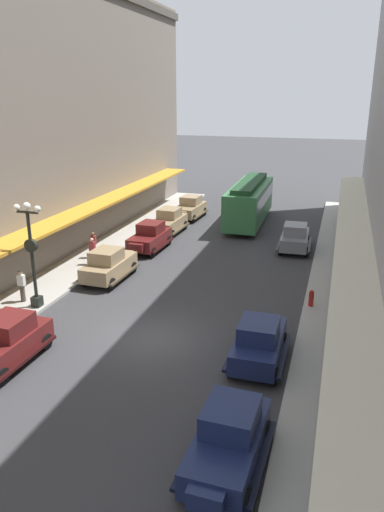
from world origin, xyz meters
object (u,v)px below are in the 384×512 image
parked_car_4 (190,207)px  pedestrian_0 (22,285)px  parked_car_5 (295,237)px  parked_car_0 (109,264)px  parked_car_6 (6,341)px  streetcar (249,200)px  fire_hydrant (311,298)px  parked_car_1 (259,340)px  pedestrian_1 (93,245)px  pedestrian_2 (92,251)px  parked_car_3 (150,236)px  lamp_post_with_clock (32,251)px  parked_car_7 (228,438)px  parked_car_2 (168,221)px

parked_car_4 → pedestrian_0: parked_car_4 is taller
pedestrian_0 → parked_car_5: bearing=47.0°
parked_car_0 → parked_car_6: (0.20, -9.21, 0.00)m
parked_car_5 → streetcar: (-4.25, 6.01, 0.96)m
fire_hydrant → parked_car_4: bearing=125.5°
parked_car_1 → pedestrian_1: (-12.03, 9.21, 0.05)m
parked_car_1 → fire_hydrant: parked_car_1 is taller
fire_hydrant → pedestrian_1: (-13.64, 3.51, 0.43)m
parked_car_5 → parked_car_0: bearing=-137.6°
pedestrian_0 → pedestrian_2: bearing=83.7°
fire_hydrant → pedestrian_0: pedestrian_0 is taller
parked_car_0 → parked_car_5: 12.74m
parked_car_4 → fire_hydrant: (11.03, -15.49, -0.38)m
parked_car_1 → pedestrian_1: parked_car_1 is taller
parked_car_5 → pedestrian_1: size_ratio=2.63×
parked_car_6 → parked_car_5: bearing=62.6°
parked_car_5 → parked_car_3: bearing=-163.4°
streetcar → lamp_post_with_clock: size_ratio=1.87×
pedestrian_2 → lamp_post_with_clock: bearing=-86.9°
parked_car_0 → lamp_post_with_clock: 5.27m
parked_car_6 → parked_car_7: bearing=-17.0°
parked_car_1 → parked_car_5: (-0.13, 14.89, 0.00)m
parked_car_6 → lamp_post_with_clock: size_ratio=0.83×
parked_car_6 → lamp_post_with_clock: 5.36m
parked_car_2 → pedestrian_1: size_ratio=2.62×
lamp_post_with_clock → pedestrian_0: (-1.01, 0.30, -1.97)m
parked_car_2 → parked_car_5: bearing=-8.9°
parked_car_5 → parked_car_7: bearing=-89.3°
streetcar → pedestrian_1: size_ratio=5.89×
parked_car_1 → pedestrian_2: size_ratio=2.61×
parked_car_6 → parked_car_2: bearing=90.8°
parked_car_1 → parked_car_6: bearing=-162.8°
parked_car_2 → streetcar: size_ratio=0.45×
parked_car_0 → lamp_post_with_clock: size_ratio=0.83×
pedestrian_2 → parked_car_4: bearing=81.1°
parked_car_6 → pedestrian_0: bearing=119.7°
parked_car_4 → parked_car_7: same height
parked_car_1 → parked_car_2: bearing=120.4°
parked_car_0 → pedestrian_2: parked_car_0 is taller
parked_car_4 → lamp_post_with_clock: 19.64m
parked_car_2 → lamp_post_with_clock: (-1.53, -14.65, 2.04)m
parked_car_4 → parked_car_6: (0.07, -24.08, 0.00)m
pedestrian_0 → pedestrian_2: 6.06m
lamp_post_with_clock → parked_car_0: bearing=70.7°
parked_car_7 → parked_car_4: bearing=109.5°
parked_car_5 → pedestrian_1: bearing=-154.5°
parked_car_0 → parked_car_1: bearing=-33.5°
parked_car_1 → pedestrian_2: (-11.48, 8.05, 0.05)m
parked_car_2 → streetcar: streetcar is taller
parked_car_1 → parked_car_6: (-9.35, -2.90, 0.00)m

